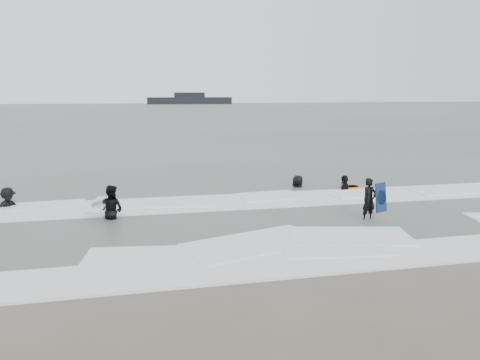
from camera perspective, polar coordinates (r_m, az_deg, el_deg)
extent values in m
plane|color=brown|center=(12.37, 4.83, -9.28)|extent=(320.00, 320.00, 0.00)
plane|color=#47544C|center=(91.28, -9.81, 7.98)|extent=(320.00, 320.00, 0.00)
imported|color=black|center=(16.10, 15.34, -4.86)|extent=(0.61, 0.49, 1.47)
imported|color=black|center=(16.31, -15.33, -4.66)|extent=(1.06, 1.01, 1.73)
imported|color=black|center=(19.09, -26.38, -3.19)|extent=(1.22, 1.12, 1.65)
imported|color=black|center=(20.71, 12.61, -1.29)|extent=(0.99, 1.14, 1.84)
imported|color=black|center=(20.92, 7.05, -0.99)|extent=(1.01, 0.93, 1.73)
cube|color=white|center=(11.82, 5.67, -10.09)|extent=(30.03, 2.32, 0.07)
cube|color=white|center=(17.94, -0.66, -2.73)|extent=(30.00, 2.60, 0.09)
cube|color=black|center=(160.85, -6.17, 9.60)|extent=(28.16, 5.03, 2.21)
cube|color=black|center=(160.83, -6.19, 10.28)|extent=(10.06, 3.02, 1.61)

